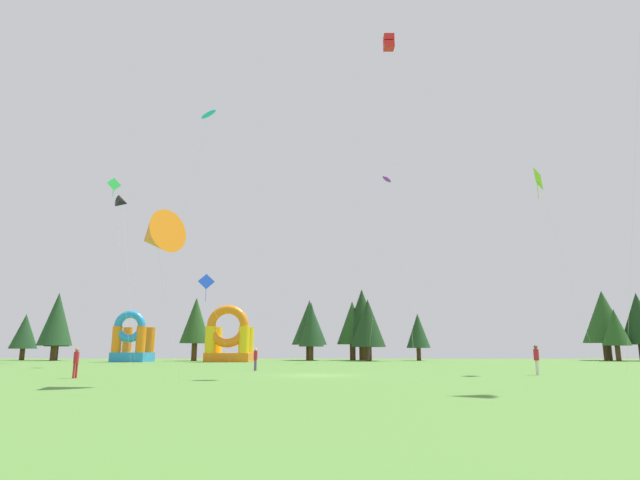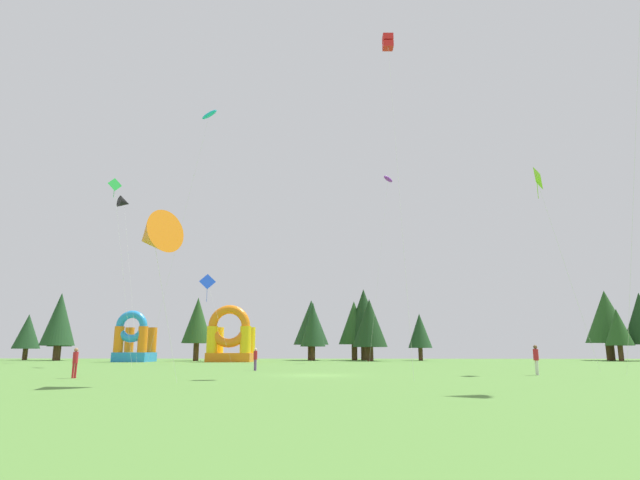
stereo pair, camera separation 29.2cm
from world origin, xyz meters
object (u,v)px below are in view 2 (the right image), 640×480
(kite_green_diamond, at_px, (114,188))
(person_left_edge, at_px, (255,357))
(kite_lime_diamond, at_px, (536,181))
(inflatable_red_slide, at_px, (231,341))
(kite_cyan_parafoil, at_px, (209,115))
(kite_black_delta, at_px, (124,203))
(kite_purple_parafoil, at_px, (388,180))
(inflatable_orange_dome, at_px, (134,343))
(kite_orange_delta, at_px, (153,236))
(kite_blue_diamond, at_px, (207,283))
(person_far_side, at_px, (536,357))
(person_midfield, at_px, (75,360))
(kite_red_box, at_px, (388,43))

(kite_green_diamond, xyz_separation_m, person_left_edge, (13.81, -4.79, -14.80))
(kite_lime_diamond, height_order, inflatable_red_slide, kite_lime_diamond)
(kite_cyan_parafoil, distance_m, kite_black_delta, 20.83)
(kite_cyan_parafoil, distance_m, inflatable_red_slide, 28.70)
(kite_purple_parafoil, relative_size, inflatable_orange_dome, 3.59)
(kite_purple_parafoil, bearing_deg, kite_lime_diamond, -76.20)
(inflatable_orange_dome, bearing_deg, kite_orange_delta, -68.60)
(kite_black_delta, distance_m, inflatable_red_slide, 22.78)
(kite_lime_diamond, relative_size, inflatable_orange_dome, 2.11)
(kite_purple_parafoil, height_order, inflatable_orange_dome, kite_purple_parafoil)
(kite_blue_diamond, relative_size, kite_orange_delta, 1.20)
(kite_cyan_parafoil, xyz_separation_m, kite_blue_diamond, (-0.87, 5.94, -17.10))
(kite_cyan_parafoil, xyz_separation_m, kite_green_diamond, (-6.59, -6.54, -9.98))
(person_far_side, bearing_deg, kite_black_delta, 49.07)
(kite_green_diamond, relative_size, inflatable_red_slide, 2.31)
(kite_cyan_parafoil, bearing_deg, kite_green_diamond, -135.25)
(person_midfield, bearing_deg, kite_blue_diamond, 28.39)
(kite_red_box, xyz_separation_m, kite_orange_delta, (-12.07, -8.77, -15.25))
(kite_purple_parafoil, height_order, person_midfield, kite_purple_parafoil)
(kite_black_delta, distance_m, person_midfield, 43.18)
(person_midfield, bearing_deg, kite_lime_diamond, -49.52)
(kite_green_diamond, height_order, kite_blue_diamond, kite_green_diamond)
(kite_purple_parafoil, xyz_separation_m, person_far_side, (5.51, -30.19, -21.46))
(kite_lime_diamond, xyz_separation_m, kite_black_delta, (-41.27, 30.47, 7.46))
(kite_purple_parafoil, height_order, person_far_side, kite_purple_parafoil)
(kite_purple_parafoil, bearing_deg, kite_orange_delta, -110.76)
(kite_lime_diamond, distance_m, kite_purple_parafoil, 31.04)
(person_midfield, distance_m, person_left_edge, 13.60)
(kite_green_diamond, bearing_deg, inflatable_orange_dome, 104.50)
(kite_blue_diamond, relative_size, inflatable_orange_dome, 1.46)
(kite_black_delta, xyz_separation_m, person_left_edge, (21.51, -25.48, -19.34))
(person_midfield, relative_size, person_far_side, 0.90)
(kite_black_delta, bearing_deg, person_far_side, -38.86)
(kite_purple_parafoil, bearing_deg, kite_red_box, -95.65)
(kite_black_delta, relative_size, person_left_edge, 12.85)
(kite_red_box, relative_size, inflatable_red_slide, 3.17)
(kite_purple_parafoil, distance_m, person_far_side, 37.45)
(kite_red_box, relative_size, kite_purple_parafoil, 0.98)
(kite_green_diamond, height_order, kite_orange_delta, kite_green_diamond)
(person_midfield, bearing_deg, kite_cyan_parafoil, 26.04)
(person_far_side, relative_size, inflatable_red_slide, 0.25)
(kite_cyan_parafoil, xyz_separation_m, person_left_edge, (7.22, -11.33, -24.78))
(kite_green_diamond, distance_m, kite_blue_diamond, 15.47)
(kite_blue_diamond, xyz_separation_m, person_far_side, (26.32, -23.82, -7.59))
(person_midfield, bearing_deg, person_left_edge, -8.71)
(kite_red_box, distance_m, person_midfield, 27.75)
(kite_red_box, height_order, inflatable_red_slide, kite_red_box)
(person_far_side, bearing_deg, kite_red_box, 94.88)
(inflatable_red_slide, bearing_deg, kite_cyan_parafoil, -89.14)
(kite_lime_diamond, distance_m, inflatable_orange_dome, 52.55)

